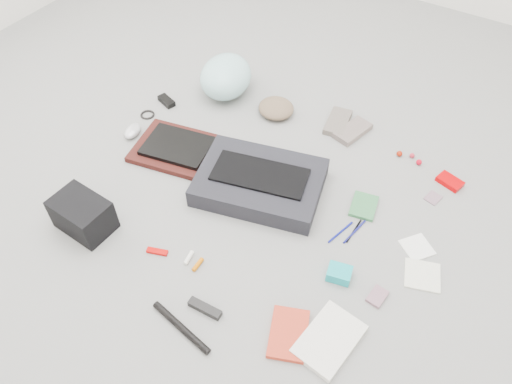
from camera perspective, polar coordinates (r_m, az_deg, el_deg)
The scene contains 33 objects.
ground_plane at distance 2.09m, azimuth 0.00°, elevation -0.91°, with size 4.00×4.00×0.00m, color gray.
messenger_bag at distance 2.10m, azimuth 0.44°, elevation 1.12°, with size 0.51×0.37×0.09m, color black.
bag_flap at distance 2.06m, azimuth 0.44°, elevation 2.02°, with size 0.39×0.18×0.01m, color black.
laptop_sleeve at distance 2.31m, azimuth -8.90°, elevation 4.81°, with size 0.39×0.29×0.03m, color #401511.
laptop at distance 2.29m, azimuth -8.97°, elevation 5.23°, with size 0.29×0.21×0.02m, color black.
bike_helmet at distance 2.58m, azimuth -3.47°, elevation 13.03°, with size 0.25×0.32×0.19m, color #B4F1F2.
beanie at distance 2.48m, azimuth 2.31°, elevation 9.56°, with size 0.18×0.17×0.06m, color #785F49.
mitten_left at distance 2.45m, azimuth 9.32°, elevation 7.88°, with size 0.10×0.19×0.03m, color #71665C.
mitten_right at distance 2.42m, azimuth 10.98°, elevation 6.86°, with size 0.09×0.19×0.03m, color slate.
power_brick at distance 2.59m, azimuth -10.19°, elevation 10.20°, with size 0.10×0.04×0.03m, color black.
cable_coil at distance 2.54m, azimuth -12.30°, elevation 8.63°, with size 0.07×0.07×0.01m, color black.
mouse at distance 2.44m, azimuth -13.93°, elevation 6.79°, with size 0.07×0.11×0.04m, color #BBBBC0.
camera_bag at distance 2.06m, azimuth -19.19°, elevation -2.47°, with size 0.22×0.15×0.14m, color black.
multitool at distance 1.96m, azimuth -11.22°, elevation -6.69°, with size 0.08×0.02×0.01m, color #BA0301.
toiletry_tube_white at distance 1.92m, azimuth -7.69°, elevation -7.44°, with size 0.02×0.02×0.06m, color white.
toiletry_tube_orange at distance 1.90m, azimuth -6.67°, elevation -8.24°, with size 0.02×0.02×0.06m, color #CA6100.
u_lock at distance 1.80m, azimuth -5.86°, elevation -13.09°, with size 0.13×0.03×0.03m, color black.
bike_pump at distance 1.78m, azimuth -8.55°, elevation -15.05°, with size 0.02×0.02×0.27m, color black.
book_red at distance 1.75m, azimuth 3.74°, elevation -15.86°, with size 0.13×0.19×0.02m, color red.
book_white at distance 1.75m, azimuth 8.36°, elevation -16.36°, with size 0.16×0.24×0.03m, color silver.
notepad at distance 2.11m, azimuth 12.21°, elevation -1.58°, with size 0.10×0.13×0.02m, color #31703F.
pen_blue at distance 2.01m, azimuth 9.63°, elevation -4.54°, with size 0.01×0.01×0.14m, color navy.
pen_black at distance 2.02m, azimuth 11.13°, elevation -4.39°, with size 0.01×0.01×0.13m, color black.
pen_navy at distance 2.02m, azimuth 11.20°, elevation -4.47°, with size 0.01×0.01×0.15m, color navy.
accordion_wallet at distance 1.88m, azimuth 9.49°, elevation -9.18°, with size 0.09×0.07×0.04m, color #14B4BD.
card_deck at distance 1.87m, azimuth 13.69°, elevation -11.52°, with size 0.05×0.08×0.01m, color gray.
napkin_top at distance 2.04m, azimuth 17.92°, elevation -6.05°, with size 0.11×0.11×0.01m, color white.
napkin_bottom at distance 1.97m, azimuth 18.48°, elevation -9.03°, with size 0.13×0.13×0.01m, color silver.
lollipop_a at distance 2.35m, azimuth 16.08°, elevation 4.23°, with size 0.03×0.03×0.03m, color #9A1A06.
lollipop_b at distance 2.36m, azimuth 17.41°, elevation 4.00°, with size 0.02×0.02×0.02m, color #B92233.
lollipop_c at distance 2.34m, azimuth 18.13°, elevation 3.25°, with size 0.03×0.03×0.03m, color red.
altoids_tin at distance 2.30m, azimuth 21.28°, elevation 1.13°, with size 0.11×0.07×0.02m, color #BF0003.
stamp_sheet at distance 2.22m, azimuth 19.58°, elevation -0.64°, with size 0.06×0.07×0.00m, color gray.
Camera 1 is at (0.72, -1.15, 1.59)m, focal length 35.00 mm.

